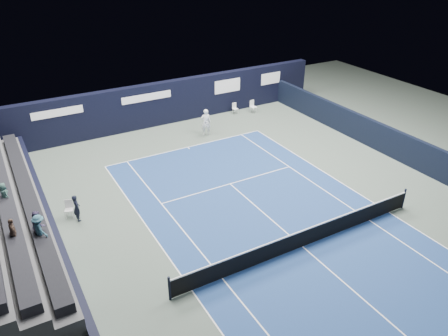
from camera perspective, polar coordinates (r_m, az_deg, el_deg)
The scene contains 12 objects.
ground at distance 21.29m, azimuth 6.84°, elevation -7.28°, with size 48.00×48.00×0.00m, color #49564C.
court_surface at distance 20.06m, azimuth 10.23°, elevation -10.09°, with size 10.97×23.77×0.01m, color navy.
enclosure_wall_right at distance 29.88m, azimuth 18.91°, elevation 4.21°, with size 0.30×22.00×1.80m, color black.
folding_chair_back_a at distance 34.10m, azimuth 1.39°, elevation 8.06°, with size 0.38×0.40×0.83m.
folding_chair_back_b at distance 34.33m, azimuth 3.78°, elevation 8.15°, with size 0.50×0.49×0.98m.
line_judge_chair at distance 22.73m, azimuth -19.59°, elevation -4.86°, with size 0.50×0.50×0.89m.
line_judge at distance 22.19m, azimuth -18.68°, elevation -4.96°, with size 0.51×0.33×1.39m, color black.
court_markings at distance 20.05m, azimuth 10.23°, elevation -10.07°, with size 11.03×23.83×0.00m.
tennis_net at distance 19.75m, azimuth 10.35°, elevation -8.93°, with size 12.90×0.10×1.10m.
back_sponsor_wall at distance 32.02m, azimuth -8.46°, elevation 8.30°, with size 26.00×0.63×3.10m.
side_barrier_left at distance 21.22m, azimuth -21.48°, elevation -7.47°, with size 0.33×22.00×1.20m.
tennis_player at distance 30.05m, azimuth -2.40°, elevation 6.00°, with size 0.78×0.92×1.88m.
Camera 1 is at (-10.71, -11.70, 12.28)m, focal length 35.00 mm.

